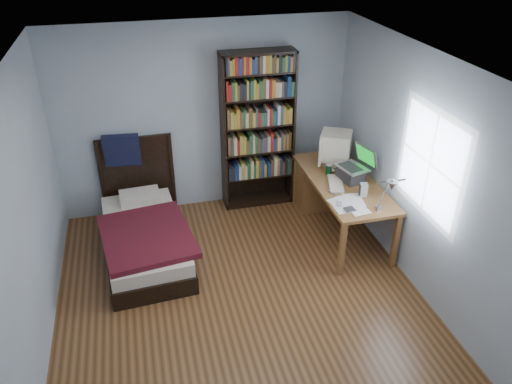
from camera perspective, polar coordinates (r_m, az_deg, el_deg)
room at (r=4.70m, az=-1.60°, el=-0.61°), size 4.20×4.24×2.50m
desk at (r=6.71m, az=8.09°, el=0.90°), size 0.75×1.75×0.73m
crt_monitor at (r=6.45m, az=8.94°, el=5.17°), size 0.54×0.49×0.45m
laptop at (r=6.15m, az=11.01°, el=2.33°), size 0.44×0.42×0.44m
desk_lamp at (r=5.10m, az=15.10°, el=0.48°), size 0.23×0.51×0.61m
keyboard at (r=6.06m, az=9.08°, el=0.95°), size 0.29×0.46×0.04m
speaker at (r=5.86m, az=12.18°, el=0.25°), size 0.09×0.09×0.16m
soda_can at (r=6.26m, az=8.31°, el=2.53°), size 0.07×0.07×0.13m
mouse at (r=6.37m, az=8.72°, el=2.50°), size 0.06×0.10×0.03m
phone_silver at (r=5.88m, az=8.80°, el=-0.03°), size 0.10×0.12×0.02m
phone_grey at (r=5.66m, az=9.50°, el=-1.38°), size 0.08×0.11×0.02m
external_drive at (r=5.57m, az=10.66°, el=-2.03°), size 0.12×0.12×0.02m
bookshelf at (r=6.61m, az=0.20°, el=6.94°), size 0.95×0.30×2.12m
bed at (r=6.12m, az=-12.71°, el=-4.45°), size 1.11×2.01×1.16m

